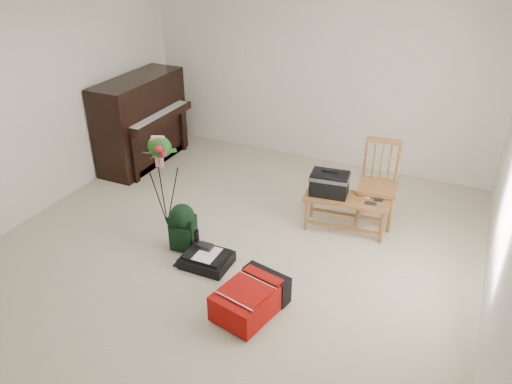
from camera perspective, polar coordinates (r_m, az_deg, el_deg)
The scene contains 11 objects.
floor at distance 5.35m, azimuth -3.34°, elevation -7.33°, with size 5.00×5.50×0.01m, color #BEAF99.
ceiling at distance 4.37m, azimuth -4.31°, elevation 20.18°, with size 5.00×5.50×0.01m, color white.
wall_back at distance 7.12m, azimuth 6.99°, elevation 13.11°, with size 5.00×0.04×2.50m, color silver.
wall_left at distance 6.25m, azimuth -24.66°, elevation 8.45°, with size 0.04×5.50×2.50m, color silver.
piano at distance 7.34m, azimuth -12.90°, elevation 7.71°, with size 0.71×1.50×1.25m.
bench at distance 5.65m, azimuth 9.06°, elevation 0.51°, with size 0.97×0.48×0.72m.
dining_chair at distance 5.88m, azimuth 13.84°, elevation 0.87°, with size 0.48×0.48×0.98m.
red_suitcase at distance 4.62m, azimuth -0.41°, elevation -11.72°, with size 0.57×0.75×0.28m.
black_duffel at distance 5.20m, azimuth -5.65°, elevation -7.61°, with size 0.49×0.39×0.20m.
green_backpack at distance 5.35m, azimuth -8.40°, elevation -3.77°, with size 0.29×0.27×0.54m.
flower_stand at distance 5.68m, azimuth -10.56°, elevation 1.13°, with size 0.46×0.46×1.15m.
Camera 1 is at (2.09, -3.79, 3.15)m, focal length 35.00 mm.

